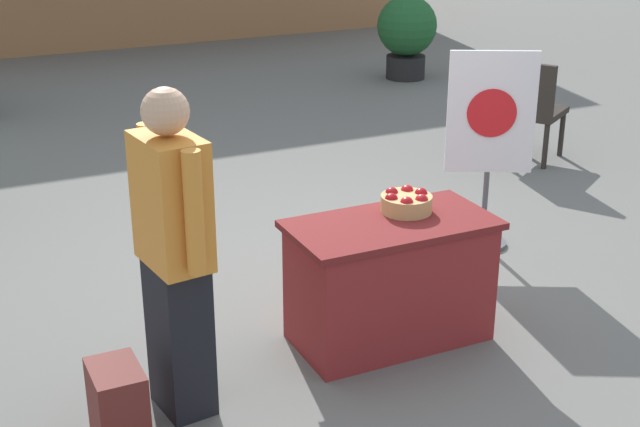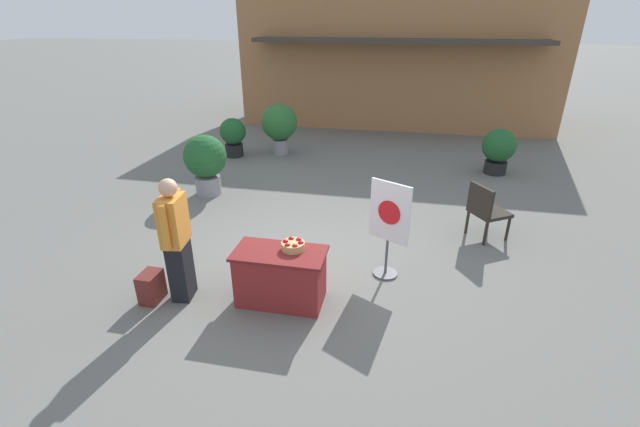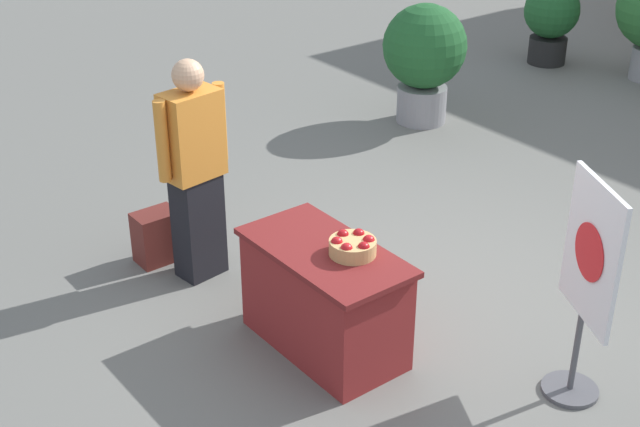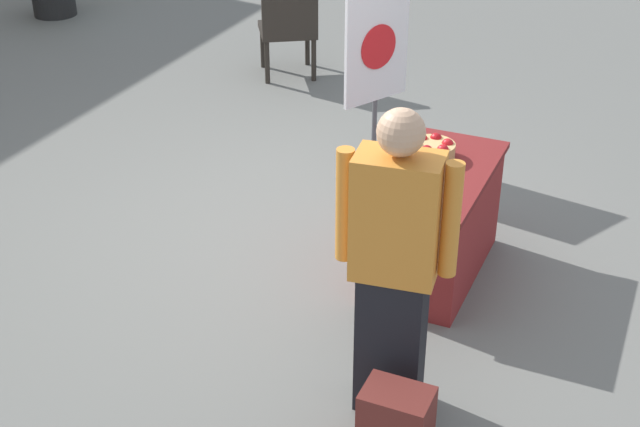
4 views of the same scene
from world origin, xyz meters
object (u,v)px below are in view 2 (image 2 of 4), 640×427
(person_visitor, at_px, (176,240))
(potted_plant_near_right, at_px, (279,124))
(patio_chair, at_px, (486,209))
(poster_board, at_px, (389,225))
(backpack, at_px, (151,287))
(apple_basket, at_px, (293,245))
(potted_plant_near_left, at_px, (498,149))
(potted_plant_far_right, at_px, (233,135))
(display_table, at_px, (281,276))
(potted_plant_far_left, at_px, (206,160))

(person_visitor, distance_m, potted_plant_near_right, 6.70)
(person_visitor, bearing_deg, patio_chair, 24.37)
(person_visitor, relative_size, poster_board, 1.17)
(backpack, distance_m, patio_chair, 5.38)
(apple_basket, distance_m, potted_plant_near_right, 6.73)
(apple_basket, height_order, potted_plant_near_left, potted_plant_near_left)
(person_visitor, xyz_separation_m, patio_chair, (4.22, 2.60, -0.33))
(person_visitor, bearing_deg, apple_basket, 3.11)
(potted_plant_near_right, distance_m, potted_plant_far_right, 1.28)
(apple_basket, bearing_deg, potted_plant_near_right, 108.00)
(display_table, height_order, patio_chair, patio_chair)
(potted_plant_near_right, bearing_deg, poster_board, -59.68)
(patio_chair, height_order, potted_plant_near_right, potted_plant_near_right)
(potted_plant_far_right, relative_size, potted_plant_far_left, 0.81)
(backpack, distance_m, potted_plant_near_right, 6.87)
(apple_basket, relative_size, person_visitor, 0.18)
(display_table, bearing_deg, person_visitor, -172.73)
(display_table, relative_size, poster_board, 0.82)
(display_table, xyz_separation_m, patio_chair, (2.89, 2.43, 0.17))
(backpack, xyz_separation_m, patio_chair, (4.60, 2.77, 0.34))
(potted_plant_near_right, height_order, potted_plant_far_left, potted_plant_near_right)
(apple_basket, height_order, patio_chair, patio_chair)
(display_table, distance_m, potted_plant_far_right, 6.79)
(apple_basket, distance_m, patio_chair, 3.60)
(patio_chair, bearing_deg, poster_board, -168.19)
(backpack, relative_size, potted_plant_near_right, 0.31)
(apple_basket, xyz_separation_m, potted_plant_far_left, (-2.76, 3.26, -0.07))
(display_table, relative_size, potted_plant_far_left, 0.93)
(poster_board, bearing_deg, potted_plant_near_right, -122.05)
(display_table, distance_m, person_visitor, 1.43)
(apple_basket, height_order, backpack, apple_basket)
(potted_plant_near_right, relative_size, potted_plant_far_right, 1.32)
(person_visitor, height_order, potted_plant_near_left, person_visitor)
(patio_chair, bearing_deg, potted_plant_far_left, 138.09)
(poster_board, bearing_deg, patio_chair, 161.74)
(person_visitor, distance_m, patio_chair, 4.97)
(patio_chair, relative_size, potted_plant_far_left, 0.76)
(potted_plant_far_left, bearing_deg, potted_plant_far_right, 100.27)
(display_table, relative_size, potted_plant_near_right, 0.88)
(poster_board, xyz_separation_m, potted_plant_far_right, (-4.43, 5.11, -0.23))
(display_table, relative_size, person_visitor, 0.70)
(potted_plant_far_right, bearing_deg, poster_board, -49.10)
(potted_plant_far_right, xyz_separation_m, potted_plant_near_left, (6.75, -0.05, 0.03))
(potted_plant_near_right, xyz_separation_m, potted_plant_near_left, (5.58, -0.51, -0.21))
(potted_plant_far_left, bearing_deg, person_visitor, -70.16)
(display_table, xyz_separation_m, potted_plant_near_left, (3.66, 5.99, 0.24))
(person_visitor, bearing_deg, backpack, -163.07)
(backpack, height_order, potted_plant_far_left, potted_plant_far_left)
(poster_board, bearing_deg, person_visitor, -40.02)
(potted_plant_near_right, bearing_deg, patio_chair, -40.22)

